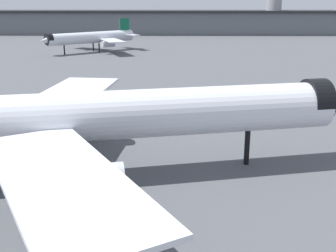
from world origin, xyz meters
The scene contains 4 objects.
ground centered at (0.00, 0.00, 0.00)m, with size 900.00×900.00×0.00m, color #4C4F54.
airliner_near_gate centered at (0.76, 2.34, 6.96)m, with size 59.46×53.70×15.81m.
airliner_far_taxiway centered at (-17.23, 118.58, 5.33)m, with size 35.28×31.38×12.10m.
terminal_building centered at (8.55, 203.11, 6.71)m, with size 207.53×34.59×20.90m.
Camera 1 is at (6.95, -42.03, 19.42)m, focal length 44.63 mm.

